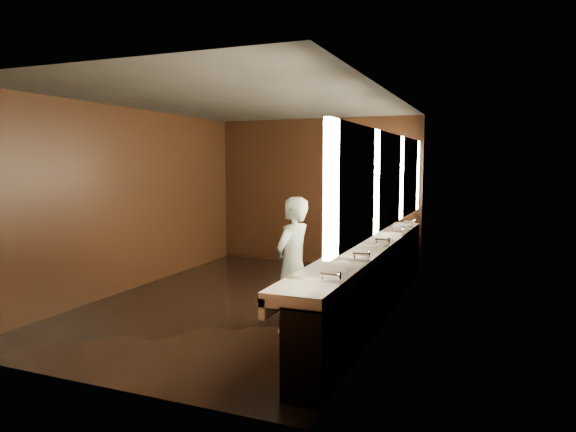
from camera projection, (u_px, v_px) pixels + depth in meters
name	position (u px, v px, depth m)	size (l,w,h in m)	color
floor	(248.00, 301.00, 7.30)	(6.00, 6.00, 0.00)	black
ceiling	(246.00, 101.00, 7.01)	(4.00, 6.00, 0.02)	#2D2D2B
wall_back	(317.00, 192.00, 9.92)	(4.00, 0.02, 2.80)	black
wall_front	(90.00, 229.00, 4.39)	(4.00, 0.02, 2.80)	black
wall_left	(131.00, 199.00, 7.91)	(0.02, 6.00, 2.80)	black
wall_right	(390.00, 208.00, 6.41)	(0.02, 6.00, 2.80)	black
sink_counter	(373.00, 277.00, 6.58)	(0.55, 5.40, 1.01)	black
mirror_band	(389.00, 180.00, 6.38)	(0.06, 5.03, 1.15)	#FFEAB9
person	(292.00, 265.00, 5.92)	(0.57, 0.38, 1.58)	#9BD0E7
trash_bin	(341.00, 303.00, 6.05)	(0.40, 0.40, 0.62)	black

